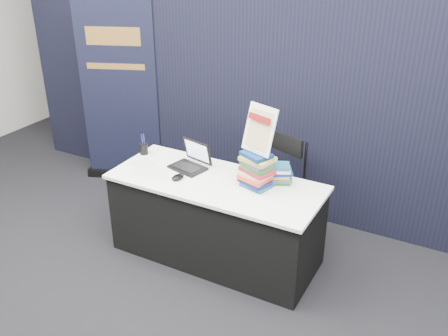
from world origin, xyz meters
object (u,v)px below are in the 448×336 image
laptop (190,161)px  stacking_chair (274,186)px  display_table (216,219)px  pullup_banner (120,101)px  info_sign (260,130)px  book_stack_short (278,173)px  book_stack_tall (257,170)px

laptop → stacking_chair: (0.65, 0.37, -0.25)m
display_table → pullup_banner: pullup_banner is taller
laptop → info_sign: 0.79m
info_sign → pullup_banner: pullup_banner is taller
info_sign → book_stack_short: bearing=61.2°
info_sign → stacking_chair: size_ratio=0.39×
stacking_chair → laptop: bearing=-130.0°
book_stack_short → stacking_chair: 0.41m
pullup_banner → book_stack_short: bearing=-38.4°
book_stack_tall → laptop: bearing=176.1°
display_table → book_stack_tall: 0.63m
book_stack_tall → stacking_chair: bearing=91.2°
book_stack_tall → pullup_banner: size_ratio=0.14×
book_stack_tall → info_sign: 0.34m
pullup_banner → stacking_chair: (2.01, -0.36, -0.38)m
display_table → pullup_banner: size_ratio=0.85×
pullup_banner → laptop: bearing=-50.4°
book_stack_tall → pullup_banner: 2.16m
display_table → book_stack_short: bearing=25.3°
laptop → book_stack_short: laptop is taller
display_table → book_stack_short: (0.46, 0.22, 0.46)m
info_sign → pullup_banner: 2.17m
laptop → display_table: bearing=-7.3°
book_stack_short → info_sign: size_ratio=0.62×
info_sign → stacking_chair: bearing=110.0°
book_stack_short → stacking_chair: bearing=116.1°
book_stack_tall → book_stack_short: book_stack_tall is taller
book_stack_tall → stacking_chair: book_stack_tall is taller
laptop → book_stack_tall: size_ratio=1.16×
book_stack_tall → pullup_banner: bearing=158.9°
book_stack_short → info_sign: 0.43m
display_table → laptop: bearing=159.8°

